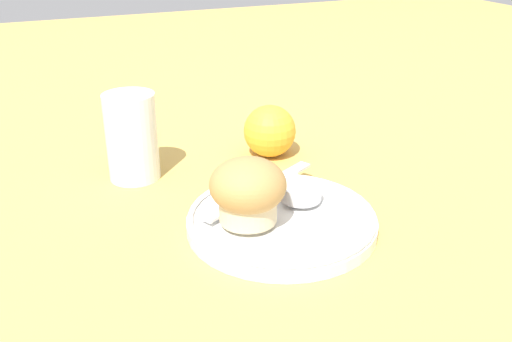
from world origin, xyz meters
name	(u,v)px	position (x,y,z in m)	size (l,w,h in m)	color
ground_plane	(282,228)	(0.00, 0.00, 0.00)	(3.00, 3.00, 0.00)	tan
plate	(282,223)	(0.00, 0.00, 0.01)	(0.21, 0.21, 0.02)	white
muffin	(248,191)	(-0.04, 0.00, 0.06)	(0.08, 0.08, 0.07)	beige
cream_ramekin	(301,191)	(0.03, 0.02, 0.03)	(0.05, 0.05, 0.02)	silver
berry_pair	(254,190)	(-0.01, 0.05, 0.03)	(0.03, 0.02, 0.02)	maroon
butter_knife	(257,190)	(0.00, 0.06, 0.02)	(0.18, 0.10, 0.00)	silver
orange_fruit	(270,131)	(0.07, 0.20, 0.04)	(0.08, 0.08, 0.08)	#F4A82D
juice_glass	(132,137)	(-0.12, 0.20, 0.06)	(0.07, 0.07, 0.12)	silver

